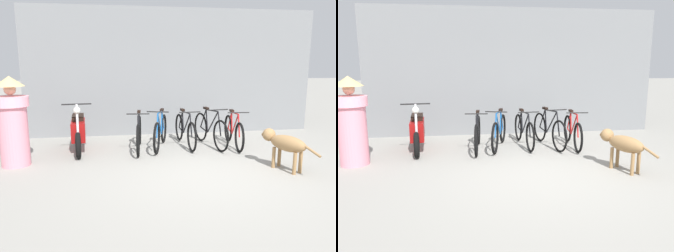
% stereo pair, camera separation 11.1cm
% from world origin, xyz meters
% --- Properties ---
extents(ground_plane, '(60.00, 60.00, 0.00)m').
position_xyz_m(ground_plane, '(0.00, 0.00, 0.00)').
color(ground_plane, gray).
extents(shop_wall_back, '(7.49, 0.20, 3.20)m').
position_xyz_m(shop_wall_back, '(0.00, 3.35, 1.60)').
color(shop_wall_back, slate).
rests_on(shop_wall_back, ground).
extents(bicycle_0, '(0.46, 1.69, 0.85)m').
position_xyz_m(bicycle_0, '(-1.03, 1.76, 0.35)').
color(bicycle_0, black).
rests_on(bicycle_0, ground).
extents(bicycle_1, '(0.59, 1.62, 0.87)m').
position_xyz_m(bicycle_1, '(-0.56, 1.85, 0.35)').
color(bicycle_1, black).
rests_on(bicycle_1, ground).
extents(bicycle_2, '(0.46, 1.73, 0.83)m').
position_xyz_m(bicycle_2, '(0.02, 1.97, 0.34)').
color(bicycle_2, black).
rests_on(bicycle_2, ground).
extents(bicycle_3, '(0.46, 1.70, 0.89)m').
position_xyz_m(bicycle_3, '(0.57, 1.84, 0.37)').
color(bicycle_3, black).
rests_on(bicycle_3, ground).
extents(bicycle_4, '(0.46, 1.60, 0.83)m').
position_xyz_m(bicycle_4, '(1.07, 1.71, 0.34)').
color(bicycle_4, black).
rests_on(bicycle_4, ground).
extents(motorcycle, '(0.58, 1.89, 1.05)m').
position_xyz_m(motorcycle, '(-2.31, 1.96, 0.42)').
color(motorcycle, black).
rests_on(motorcycle, ground).
extents(stray_dog, '(0.58, 1.15, 0.68)m').
position_xyz_m(stray_dog, '(1.38, 0.05, 0.47)').
color(stray_dog, '#997247').
rests_on(stray_dog, ground).
extents(person_in_robes, '(0.82, 0.82, 1.63)m').
position_xyz_m(person_in_robes, '(-3.34, 1.03, 0.82)').
color(person_in_robes, pink).
rests_on(person_in_robes, ground).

